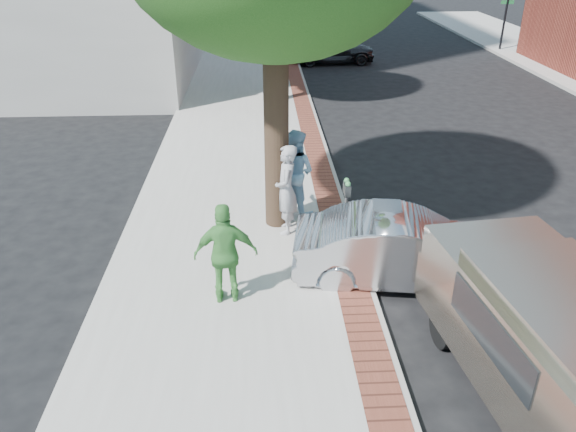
{
  "coord_description": "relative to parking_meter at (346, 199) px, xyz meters",
  "views": [
    {
      "loc": [
        -0.94,
        -9.35,
        6.05
      ],
      "look_at": [
        -0.45,
        0.13,
        1.2
      ],
      "focal_mm": 35.0,
      "sensor_mm": 36.0,
      "label": 1
    }
  ],
  "objects": [
    {
      "name": "person_gray",
      "position": [
        -1.19,
        0.65,
        -0.07
      ],
      "size": [
        0.52,
        0.75,
        1.97
      ],
      "primitive_type": "imported",
      "rotation": [
        0.0,
        0.0,
        -1.64
      ],
      "color": "#A09FA4",
      "rests_on": "sidewalk"
    },
    {
      "name": "brick_strip",
      "position": [
        -0.07,
        7.17,
        -1.05
      ],
      "size": [
        0.6,
        60.0,
        0.01
      ],
      "primitive_type": "cube",
      "color": "brown",
      "rests_on": "sidewalk"
    },
    {
      "name": "curb",
      "position": [
        0.28,
        7.17,
        -1.13
      ],
      "size": [
        0.1,
        60.0,
        0.15
      ],
      "primitive_type": "cube",
      "color": "gray",
      "rests_on": "ground"
    },
    {
      "name": "person_officer",
      "position": [
        -0.94,
        1.6,
        -0.06
      ],
      "size": [
        1.23,
        1.19,
        1.99
      ],
      "primitive_type": "imported",
      "rotation": [
        0.0,
        0.0,
        2.5
      ],
      "color": "#8FBFDE",
      "rests_on": "sidewalk"
    },
    {
      "name": "sedan_silver",
      "position": [
        0.97,
        -1.18,
        -0.51
      ],
      "size": [
        4.36,
        2.02,
        1.38
      ],
      "primitive_type": "imported",
      "rotation": [
        0.0,
        0.0,
        1.43
      ],
      "color": "#B0B1B7",
      "rests_on": "ground"
    },
    {
      "name": "parking_meter",
      "position": [
        0.0,
        0.0,
        0.0
      ],
      "size": [
        0.12,
        0.32,
        1.47
      ],
      "color": "gray",
      "rests_on": "sidewalk"
    },
    {
      "name": "van",
      "position": [
        2.21,
        -4.44,
        -0.15
      ],
      "size": [
        2.58,
        5.41,
        1.93
      ],
      "rotation": [
        0.0,
        0.0,
        0.12
      ],
      "color": "gray",
      "rests_on": "ground"
    },
    {
      "name": "office_base",
      "position": [
        -13.77,
        21.17,
        0.79
      ],
      "size": [
        18.2,
        22.2,
        4.0
      ],
      "primitive_type": "cube",
      "color": "gray",
      "rests_on": "ground"
    },
    {
      "name": "signal_near",
      "position": [
        0.13,
        21.17,
        1.05
      ],
      "size": [
        0.7,
        0.15,
        3.8
      ],
      "color": "black",
      "rests_on": "ground"
    },
    {
      "name": "person_green",
      "position": [
        -2.35,
        -1.85,
        -0.12
      ],
      "size": [
        1.12,
        0.52,
        1.88
      ],
      "primitive_type": "imported",
      "rotation": [
        0.0,
        0.0,
        3.2
      ],
      "color": "#4A9845",
      "rests_on": "sidewalk"
    },
    {
      "name": "signal_far",
      "position": [
        11.73,
        21.17,
        1.05
      ],
      "size": [
        0.7,
        0.15,
        3.8
      ],
      "color": "black",
      "rests_on": "ground"
    },
    {
      "name": "bg_car",
      "position": [
        1.95,
        18.63,
        -0.46
      ],
      "size": [
        4.47,
        2.03,
        1.49
      ],
      "primitive_type": "imported",
      "rotation": [
        0.0,
        0.0,
        1.64
      ],
      "color": "black",
      "rests_on": "ground"
    },
    {
      "name": "ground",
      "position": [
        -0.77,
        -0.83,
        -1.21
      ],
      "size": [
        120.0,
        120.0,
        0.0
      ],
      "primitive_type": "plane",
      "color": "black",
      "rests_on": "ground"
    },
    {
      "name": "sidewalk",
      "position": [
        -2.27,
        7.17,
        -1.13
      ],
      "size": [
        5.0,
        60.0,
        0.15
      ],
      "primitive_type": "cube",
      "color": "#9E9991",
      "rests_on": "ground"
    }
  ]
}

